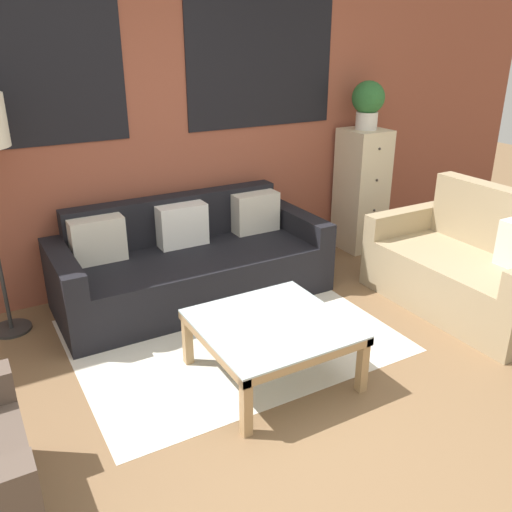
# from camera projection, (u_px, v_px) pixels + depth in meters

# --- Properties ---
(ground_plane) EXTENTS (16.00, 16.00, 0.00)m
(ground_plane) POSITION_uv_depth(u_px,v_px,m) (333.00, 440.00, 2.89)
(ground_plane) COLOR brown
(wall_back_brick) EXTENTS (8.40, 0.09, 2.80)m
(wall_back_brick) POSITION_uv_depth(u_px,v_px,m) (156.00, 115.00, 4.31)
(wall_back_brick) COLOR brown
(wall_back_brick) RESTS_ON ground_plane
(rug) EXTENTS (2.15, 1.69, 0.00)m
(rug) POSITION_uv_depth(u_px,v_px,m) (230.00, 335.00, 3.89)
(rug) COLOR silver
(rug) RESTS_ON ground_plane
(couch_dark) EXTENTS (2.15, 0.88, 0.78)m
(couch_dark) POSITION_uv_depth(u_px,v_px,m) (191.00, 264.00, 4.37)
(couch_dark) COLOR black
(couch_dark) RESTS_ON ground_plane
(settee_vintage) EXTENTS (0.80, 1.46, 0.92)m
(settee_vintage) POSITION_uv_depth(u_px,v_px,m) (470.00, 269.00, 4.20)
(settee_vintage) COLOR tan
(settee_vintage) RESTS_ON ground_plane
(coffee_table) EXTENTS (0.87, 0.87, 0.39)m
(coffee_table) POSITION_uv_depth(u_px,v_px,m) (272.00, 330.00, 3.31)
(coffee_table) COLOR silver
(coffee_table) RESTS_ON ground_plane
(drawer_cabinet) EXTENTS (0.39, 0.43, 1.18)m
(drawer_cabinet) POSITION_uv_depth(u_px,v_px,m) (361.00, 190.00, 5.28)
(drawer_cabinet) COLOR beige
(drawer_cabinet) RESTS_ON ground_plane
(potted_plant) EXTENTS (0.30, 0.30, 0.44)m
(potted_plant) POSITION_uv_depth(u_px,v_px,m) (368.00, 102.00, 4.96)
(potted_plant) COLOR silver
(potted_plant) RESTS_ON drawer_cabinet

